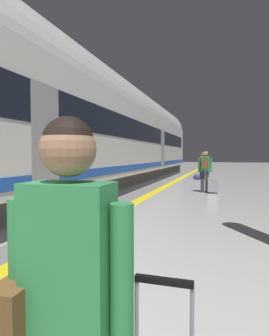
{
  "coord_description": "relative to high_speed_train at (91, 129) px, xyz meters",
  "views": [
    {
      "loc": [
        1.95,
        0.22,
        1.49
      ],
      "look_at": [
        -0.23,
        6.95,
        1.16
      ],
      "focal_mm": 29.89,
      "sensor_mm": 36.0,
      "label": 1
    }
  ],
  "objects": [
    {
      "name": "passenger_mid",
      "position": [
        3.6,
        7.63,
        -1.51
      ],
      "size": [
        0.5,
        0.4,
        1.67
      ],
      "color": "black",
      "rests_on": "ground"
    },
    {
      "name": "duffel_bag_mid",
      "position": [
        3.28,
        7.51,
        -2.35
      ],
      "size": [
        0.44,
        0.26,
        0.36
      ],
      "color": "navy",
      "rests_on": "ground"
    },
    {
      "name": "safety_line_strip",
      "position": [
        2.22,
        0.04,
        -2.5
      ],
      "size": [
        0.36,
        80.0,
        0.01
      ],
      "primitive_type": "cube",
      "color": "yellow",
      "rests_on": "ground"
    },
    {
      "name": "tactile_edge_band",
      "position": [
        1.84,
        0.04,
        -2.5
      ],
      "size": [
        0.73,
        80.0,
        0.01
      ],
      "primitive_type": "cube",
      "color": "slate",
      "rests_on": "ground"
    },
    {
      "name": "high_speed_train",
      "position": [
        0.0,
        0.0,
        0.0
      ],
      "size": [
        2.94,
        32.11,
        4.97
      ],
      "color": "#38383D",
      "rests_on": "ground"
    },
    {
      "name": "suitcase_near",
      "position": [
        4.47,
        1.48,
        -2.17
      ],
      "size": [
        0.38,
        0.24,
        0.62
      ],
      "color": "#9E9EA3",
      "rests_on": "ground"
    },
    {
      "name": "passenger_near",
      "position": [
        4.15,
        1.65,
        -1.49
      ],
      "size": [
        0.53,
        0.34,
        1.71
      ],
      "color": "#383842",
      "rests_on": "ground"
    },
    {
      "name": "traveller_foreground",
      "position": [
        4.33,
        -8.82,
        -1.56
      ],
      "size": [
        0.52,
        0.28,
        1.64
      ],
      "color": "#383842",
      "rests_on": "ground"
    }
  ]
}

